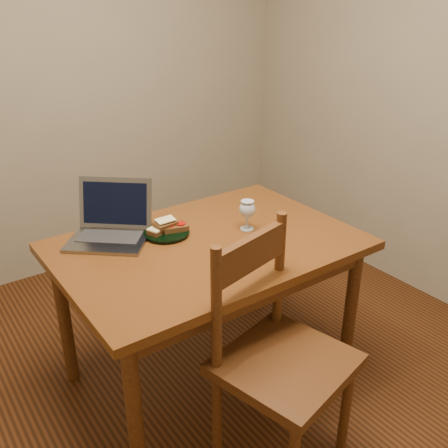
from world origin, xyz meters
TOP-DOWN VIEW (x-y plane):
  - floor at (0.00, 0.00)m, footprint 3.20×3.20m
  - back_wall at (0.00, 1.61)m, footprint 3.20×0.02m
  - table at (0.06, 0.11)m, footprint 1.30×0.90m
  - chair at (0.01, -0.45)m, footprint 0.55×0.54m
  - plate at (-0.06, 0.27)m, footprint 0.21×0.21m
  - sandwich_cheese at (-0.09, 0.28)m, footprint 0.11×0.09m
  - sandwich_tomato at (-0.02, 0.26)m, footprint 0.13×0.10m
  - sandwich_top at (-0.06, 0.28)m, footprint 0.11×0.07m
  - milk_glass at (0.28, 0.11)m, footprint 0.07×0.07m
  - laptop at (-0.26, 0.41)m, footprint 0.46×0.45m

SIDE VIEW (x-z plane):
  - floor at x=0.00m, z-range -0.02..0.00m
  - chair at x=0.01m, z-range 0.29..0.79m
  - table at x=0.06m, z-range 0.28..1.02m
  - plate at x=-0.06m, z-range 0.74..0.76m
  - sandwich_cheese at x=-0.09m, z-range 0.76..0.79m
  - sandwich_tomato at x=-0.02m, z-range 0.76..0.79m
  - sandwich_top at x=-0.06m, z-range 0.78..0.81m
  - laptop at x=-0.26m, z-range 0.68..0.93m
  - milk_glass at x=0.28m, z-range 0.74..0.88m
  - back_wall at x=0.00m, z-range 0.00..2.60m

